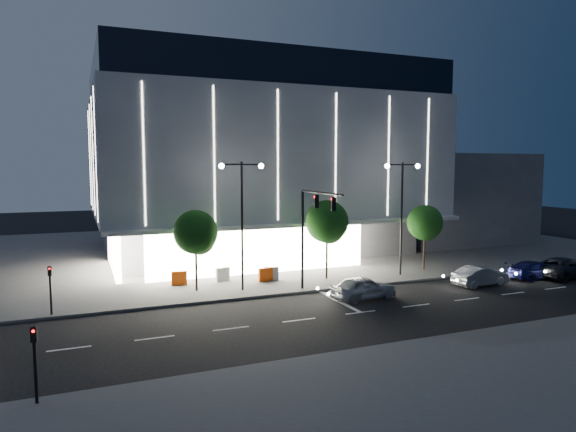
# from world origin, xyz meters

# --- Properties ---
(ground) EXTENTS (160.00, 160.00, 0.00)m
(ground) POSITION_xyz_m (0.00, 0.00, 0.00)
(ground) COLOR black
(ground) RESTS_ON ground
(sidewalk_museum) EXTENTS (70.00, 40.00, 0.15)m
(sidewalk_museum) POSITION_xyz_m (5.00, 24.00, 0.07)
(sidewalk_museum) COLOR #474747
(sidewalk_museum) RESTS_ON ground
(sidewalk_near) EXTENTS (70.00, 10.00, 0.15)m
(sidewalk_near) POSITION_xyz_m (5.00, -12.00, 0.07)
(sidewalk_near) COLOR #474747
(sidewalk_near) RESTS_ON ground
(museum) EXTENTS (30.00, 25.80, 18.00)m
(museum) POSITION_xyz_m (2.98, 22.31, 9.27)
(museum) COLOR #4C4C51
(museum) RESTS_ON ground
(annex_building) EXTENTS (16.00, 20.00, 10.00)m
(annex_building) POSITION_xyz_m (26.00, 24.00, 5.00)
(annex_building) COLOR #4C4C51
(annex_building) RESTS_ON ground
(traffic_mast) EXTENTS (0.33, 5.89, 7.07)m
(traffic_mast) POSITION_xyz_m (1.00, 3.34, 5.03)
(traffic_mast) COLOR black
(traffic_mast) RESTS_ON ground
(street_lamp_west) EXTENTS (3.16, 0.36, 9.00)m
(street_lamp_west) POSITION_xyz_m (-3.00, 6.00, 5.96)
(street_lamp_west) COLOR black
(street_lamp_west) RESTS_ON ground
(street_lamp_east) EXTENTS (3.16, 0.36, 9.00)m
(street_lamp_east) POSITION_xyz_m (10.00, 6.00, 5.96)
(street_lamp_east) COLOR black
(street_lamp_east) RESTS_ON ground
(ped_signal_far) EXTENTS (0.22, 0.24, 3.00)m
(ped_signal_far) POSITION_xyz_m (-15.00, 4.50, 1.89)
(ped_signal_far) COLOR black
(ped_signal_far) RESTS_ON ground
(ped_signal_near) EXTENTS (0.22, 0.24, 3.00)m
(ped_signal_near) POSITION_xyz_m (-15.00, -7.50, 1.89)
(ped_signal_near) COLOR black
(ped_signal_near) RESTS_ON ground
(tree_left) EXTENTS (3.02, 3.02, 5.72)m
(tree_left) POSITION_xyz_m (-5.97, 7.02, 4.03)
(tree_left) COLOR black
(tree_left) RESTS_ON ground
(tree_mid) EXTENTS (3.25, 3.25, 6.15)m
(tree_mid) POSITION_xyz_m (4.03, 7.02, 4.33)
(tree_mid) COLOR black
(tree_mid) RESTS_ON ground
(tree_right) EXTENTS (2.91, 2.91, 5.51)m
(tree_right) POSITION_xyz_m (13.03, 7.02, 3.88)
(tree_right) COLOR black
(tree_right) RESTS_ON ground
(car_lead) EXTENTS (4.67, 2.26, 1.54)m
(car_lead) POSITION_xyz_m (3.70, 1.09, 0.77)
(car_lead) COLOR #ABAFB3
(car_lead) RESTS_ON ground
(car_second) EXTENTS (4.49, 1.86, 1.44)m
(car_second) POSITION_xyz_m (13.62, 1.19, 0.72)
(car_second) COLOR #B3B5BB
(car_second) RESTS_ON ground
(car_third) EXTENTS (4.79, 2.14, 1.37)m
(car_third) POSITION_xyz_m (19.17, 1.42, 0.68)
(car_third) COLOR navy
(car_third) RESTS_ON ground
(car_fourth) EXTENTS (5.90, 3.23, 1.57)m
(car_fourth) POSITION_xyz_m (21.77, 0.87, 0.78)
(car_fourth) COLOR #2C2B30
(car_fourth) RESTS_ON ground
(barrier_a) EXTENTS (1.12, 0.35, 1.00)m
(barrier_a) POSITION_xyz_m (-6.81, 9.09, 0.65)
(barrier_a) COLOR #FE4C0E
(barrier_a) RESTS_ON sidewalk_museum
(barrier_b) EXTENTS (1.13, 0.55, 1.00)m
(barrier_b) POSITION_xyz_m (-3.55, 9.21, 0.65)
(barrier_b) COLOR silver
(barrier_b) RESTS_ON sidewalk_museum
(barrier_c) EXTENTS (1.12, 0.41, 1.00)m
(barrier_c) POSITION_xyz_m (-0.63, 7.87, 0.65)
(barrier_c) COLOR #F04D0D
(barrier_c) RESTS_ON sidewalk_museum
(barrier_d) EXTENTS (1.11, 0.64, 1.00)m
(barrier_d) POSITION_xyz_m (-0.09, 8.09, 0.65)
(barrier_d) COLOR silver
(barrier_d) RESTS_ON sidewalk_museum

